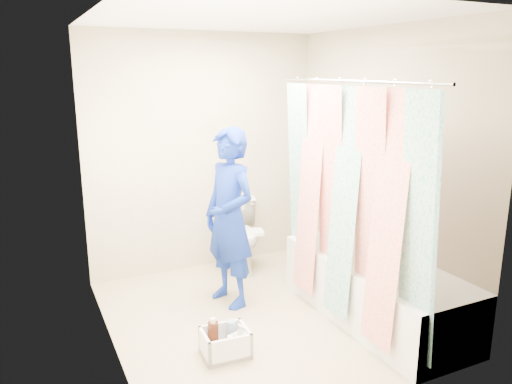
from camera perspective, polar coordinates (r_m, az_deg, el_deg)
name	(u,v)px	position (r m, az deg, el deg)	size (l,w,h in m)	color
floor	(260,316)	(4.35, 0.51, -14.04)	(2.60, 2.60, 0.00)	tan
ceiling	(261,18)	(3.86, 0.59, 19.30)	(2.40, 2.60, 0.02)	white
wall_back	(204,154)	(5.11, -5.95, 4.38)	(2.40, 0.02, 2.40)	tan
wall_front	(363,222)	(2.86, 12.18, -3.36)	(2.40, 0.02, 2.40)	tan
wall_left	(104,194)	(3.58, -16.94, -0.21)	(0.02, 2.60, 2.40)	tan
wall_right	(381,166)	(4.58, 14.14, 2.95)	(0.02, 2.60, 2.40)	tan
bathtub	(375,288)	(4.33, 13.42, -10.61)	(0.70, 1.75, 0.50)	white
curtain_rod	(351,81)	(3.75, 10.86, 12.34)	(0.02, 0.02, 1.90)	silver
shower_curtain	(346,205)	(3.89, 10.24, -1.49)	(0.06, 1.75, 1.80)	silver
toilet	(240,235)	(5.23, -1.79, -4.91)	(0.40, 0.69, 0.71)	white
tank_lid	(242,233)	(5.10, -1.63, -4.66)	(0.43, 0.19, 0.03)	white
tank_internals	(234,199)	(5.30, -2.50, -0.76)	(0.17, 0.08, 0.23)	black
plumber	(229,218)	(4.32, -3.06, -3.00)	(0.57, 0.37, 1.57)	navy
cleaning_caddy	(227,343)	(3.80, -3.36, -16.87)	(0.35, 0.29, 0.25)	white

